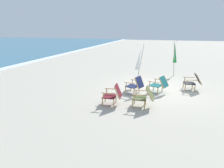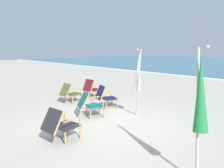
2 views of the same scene
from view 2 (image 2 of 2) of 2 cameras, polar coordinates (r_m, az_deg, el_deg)
name	(u,v)px [view 2 (image 2 of 2)]	position (r m, az deg, el deg)	size (l,w,h in m)	color
ground_plane	(105,121)	(5.93, -1.93, -10.46)	(80.00, 80.00, 0.00)	#B7AF9E
beach_chair_far_center	(70,92)	(7.94, -11.91, -2.29)	(0.62, 0.79, 0.77)	#515B33
beach_chair_mid_center	(92,88)	(8.67, -5.81, -1.06)	(0.64, 0.75, 0.81)	maroon
beach_chair_front_left	(90,103)	(6.20, -6.41, -5.53)	(0.81, 0.92, 0.78)	#196066
beach_chair_back_left	(60,123)	(4.70, -14.66, -10.82)	(0.67, 0.83, 0.78)	#28282D
beach_chair_back_right	(105,96)	(7.13, -1.97, -3.38)	(0.77, 0.85, 0.81)	#19234C
umbrella_furled_green	(201,95)	(3.25, 23.98, -2.87)	(0.41, 0.38, 2.12)	#B7B2A8
umbrella_furled_white	(138,73)	(6.06, 7.50, 3.21)	(0.50, 0.45, 2.09)	#B7B2A8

